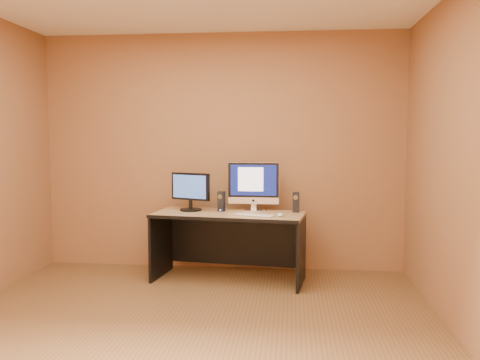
% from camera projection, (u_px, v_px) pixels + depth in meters
% --- Properties ---
extents(floor, '(4.00, 4.00, 0.00)m').
position_uv_depth(floor, '(185.00, 336.00, 3.76)').
color(floor, brown).
rests_on(floor, ground).
extents(walls, '(4.00, 4.00, 2.60)m').
position_uv_depth(walls, '(183.00, 161.00, 3.65)').
color(walls, brown).
rests_on(walls, ground).
extents(desk, '(1.58, 0.85, 0.70)m').
position_uv_depth(desk, '(229.00, 247.00, 5.18)').
color(desk, tan).
rests_on(desk, ground).
extents(imac, '(0.54, 0.21, 0.52)m').
position_uv_depth(imac, '(253.00, 186.00, 5.28)').
color(imac, silver).
rests_on(imac, desk).
extents(second_monitor, '(0.50, 0.38, 0.40)m').
position_uv_depth(second_monitor, '(191.00, 192.00, 5.30)').
color(second_monitor, black).
rests_on(second_monitor, desk).
extents(speaker_left, '(0.08, 0.08, 0.21)m').
position_uv_depth(speaker_left, '(221.00, 201.00, 5.25)').
color(speaker_left, black).
rests_on(speaker_left, desk).
extents(speaker_right, '(0.07, 0.07, 0.21)m').
position_uv_depth(speaker_right, '(296.00, 202.00, 5.20)').
color(speaker_right, black).
rests_on(speaker_right, desk).
extents(keyboard, '(0.42, 0.23, 0.02)m').
position_uv_depth(keyboard, '(254.00, 215.00, 4.94)').
color(keyboard, silver).
rests_on(keyboard, desk).
extents(mouse, '(0.06, 0.10, 0.03)m').
position_uv_depth(mouse, '(280.00, 215.00, 4.93)').
color(mouse, white).
rests_on(mouse, desk).
extents(cable_a, '(0.03, 0.21, 0.01)m').
position_uv_depth(cable_a, '(266.00, 209.00, 5.40)').
color(cable_a, black).
rests_on(cable_a, desk).
extents(cable_b, '(0.10, 0.15, 0.01)m').
position_uv_depth(cable_b, '(252.00, 209.00, 5.39)').
color(cable_b, black).
rests_on(cable_b, desk).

